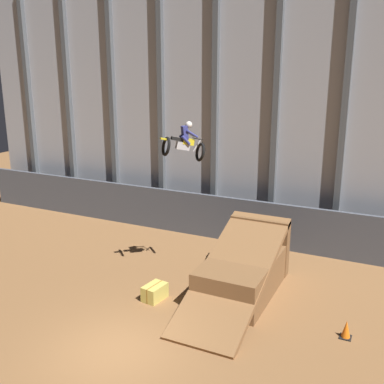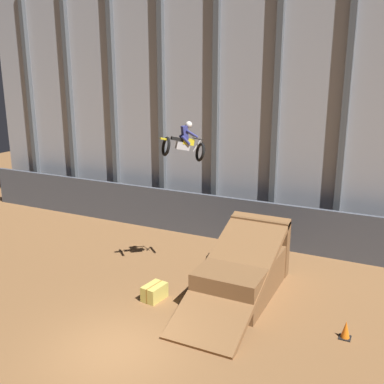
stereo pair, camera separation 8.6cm
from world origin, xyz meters
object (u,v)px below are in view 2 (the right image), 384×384
(dirt_ramp, at_px, (244,269))
(rider_bike_solo, at_px, (184,143))
(hay_bale_trackside, at_px, (154,292))
(traffic_cone_arena_edge, at_px, (346,330))

(dirt_ramp, height_order, rider_bike_solo, rider_bike_solo)
(rider_bike_solo, xyz_separation_m, hay_bale_trackside, (-0.13, -2.20, -5.16))
(traffic_cone_arena_edge, bearing_deg, dirt_ramp, 157.09)
(rider_bike_solo, height_order, hay_bale_trackside, rider_bike_solo)
(dirt_ramp, height_order, hay_bale_trackside, dirt_ramp)
(traffic_cone_arena_edge, distance_m, hay_bale_trackside, 6.64)
(traffic_cone_arena_edge, bearing_deg, rider_bike_solo, 165.10)
(dirt_ramp, relative_size, traffic_cone_arena_edge, 11.09)
(hay_bale_trackside, bearing_deg, traffic_cone_arena_edge, 4.05)
(hay_bale_trackside, bearing_deg, rider_bike_solo, 86.70)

